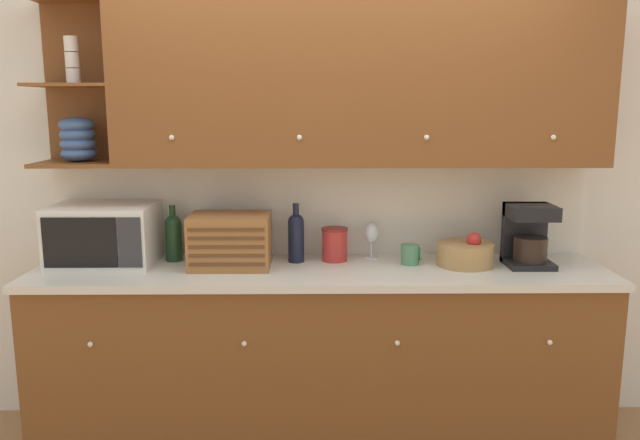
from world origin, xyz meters
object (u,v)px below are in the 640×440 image
(wine_bottle, at_px, (296,235))
(mug, at_px, (410,254))
(wine_glass, at_px, (371,234))
(microwave, at_px, (104,235))
(fruit_basket, at_px, (465,254))
(coffee_maker, at_px, (528,235))
(second_wine_bottle, at_px, (173,235))
(bread_box, at_px, (230,241))
(storage_canister, at_px, (335,244))

(wine_bottle, distance_m, mug, 0.61)
(wine_bottle, height_order, mug, wine_bottle)
(wine_glass, bearing_deg, microwave, -175.08)
(fruit_basket, height_order, coffee_maker, coffee_maker)
(wine_bottle, bearing_deg, microwave, -177.76)
(second_wine_bottle, distance_m, wine_bottle, 0.66)
(bread_box, height_order, wine_bottle, wine_bottle)
(fruit_basket, bearing_deg, mug, 174.30)
(bread_box, height_order, storage_canister, bread_box)
(storage_canister, height_order, wine_glass, wine_glass)
(mug, bearing_deg, fruit_basket, -5.70)
(second_wine_bottle, relative_size, fruit_basket, 1.03)
(storage_canister, xyz_separation_m, fruit_basket, (0.68, -0.11, -0.03))
(microwave, distance_m, mug, 1.61)
(microwave, xyz_separation_m, wine_bottle, (1.00, 0.04, -0.01))
(second_wine_bottle, bearing_deg, wine_glass, 2.67)
(fruit_basket, bearing_deg, wine_bottle, 174.31)
(wine_bottle, height_order, coffee_maker, coffee_maker)
(microwave, xyz_separation_m, wine_glass, (1.41, 0.12, -0.02))
(second_wine_bottle, distance_m, wine_glass, 1.07)
(bread_box, xyz_separation_m, wine_bottle, (0.34, 0.10, 0.01))
(microwave, distance_m, coffee_maker, 2.21)
(wine_glass, xyz_separation_m, fruit_basket, (0.48, -0.17, -0.07))
(wine_glass, relative_size, mug, 1.85)
(wine_glass, distance_m, coffee_maker, 0.82)
(wine_glass, bearing_deg, mug, -36.25)
(second_wine_bottle, bearing_deg, coffee_maker, -3.68)
(wine_bottle, relative_size, coffee_maker, 0.98)
(storage_canister, distance_m, coffee_maker, 1.01)
(storage_canister, relative_size, mug, 1.66)
(fruit_basket, bearing_deg, storage_canister, 170.89)
(fruit_basket, xyz_separation_m, coffee_maker, (0.32, 0.00, 0.10))
(bread_box, distance_m, storage_canister, 0.56)
(second_wine_bottle, relative_size, bread_box, 0.74)
(microwave, height_order, coffee_maker, coffee_maker)
(bread_box, relative_size, mug, 3.80)
(fruit_basket, distance_m, coffee_maker, 0.34)
(storage_canister, bearing_deg, mug, -11.51)
(bread_box, relative_size, coffee_maker, 1.27)
(fruit_basket, bearing_deg, bread_box, -179.55)
(wine_bottle, xyz_separation_m, mug, (0.60, -0.06, -0.09))
(second_wine_bottle, xyz_separation_m, fruit_basket, (1.54, -0.12, -0.07))
(bread_box, bearing_deg, mug, 2.31)
(storage_canister, height_order, coffee_maker, coffee_maker)
(microwave, xyz_separation_m, second_wine_bottle, (0.34, 0.07, -0.02))
(storage_canister, xyz_separation_m, coffee_maker, (1.00, -0.11, 0.07))
(mug, bearing_deg, bread_box, -177.69)
(second_wine_bottle, bearing_deg, microwave, -168.23)
(fruit_basket, bearing_deg, microwave, 178.51)
(storage_canister, bearing_deg, coffee_maker, -6.17)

